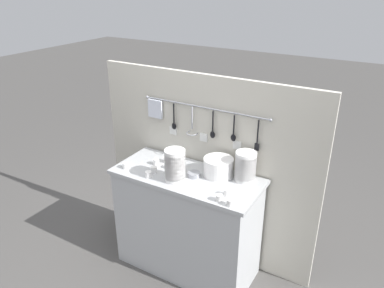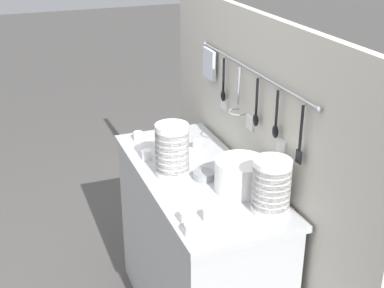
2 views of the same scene
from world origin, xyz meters
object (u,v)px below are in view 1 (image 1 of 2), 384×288
(cup_front_right, at_px, (227,192))
(cup_edge_far, at_px, (219,198))
(cup_back_right, at_px, (170,166))
(cup_centre, at_px, (166,160))
(bowl_stack_nested_right, at_px, (175,165))
(cup_front_left, at_px, (154,170))
(cup_mid_row, at_px, (230,203))
(cup_beside_plates, at_px, (156,162))
(cup_edge_near, at_px, (126,166))
(steel_mixing_bowl, at_px, (194,174))
(bowl_stack_tall_left, at_px, (245,166))
(plate_stack, at_px, (218,167))
(cup_back_left, at_px, (148,174))

(cup_front_right, xyz_separation_m, cup_edge_far, (-0.02, -0.09, 0.00))
(cup_back_right, bearing_deg, cup_centre, 138.95)
(bowl_stack_nested_right, xyz_separation_m, cup_edge_far, (0.43, -0.09, -0.10))
(cup_front_left, bearing_deg, cup_mid_row, -9.54)
(cup_beside_plates, bearing_deg, cup_mid_row, -17.06)
(cup_edge_near, height_order, cup_back_right, same)
(steel_mixing_bowl, height_order, cup_mid_row, cup_mid_row)
(cup_front_left, bearing_deg, cup_centre, 93.68)
(bowl_stack_tall_left, relative_size, cup_mid_row, 4.68)
(bowl_stack_nested_right, height_order, cup_front_right, bowl_stack_nested_right)
(steel_mixing_bowl, bearing_deg, cup_mid_row, -28.39)
(cup_edge_near, bearing_deg, bowl_stack_nested_right, 5.22)
(bowl_stack_nested_right, relative_size, bowl_stack_tall_left, 1.09)
(cup_beside_plates, bearing_deg, cup_edge_far, -17.98)
(plate_stack, height_order, cup_front_left, plate_stack)
(cup_edge_near, relative_size, cup_centre, 1.00)
(cup_edge_far, bearing_deg, cup_centre, 154.84)
(plate_stack, bearing_deg, cup_back_left, -146.07)
(bowl_stack_nested_right, height_order, cup_mid_row, bowl_stack_nested_right)
(cup_edge_near, xyz_separation_m, cup_front_right, (0.90, 0.05, 0.00))
(cup_edge_near, relative_size, cup_beside_plates, 1.00)
(cup_back_left, distance_m, cup_back_right, 0.22)
(bowl_stack_tall_left, relative_size, cup_beside_plates, 4.68)
(cup_mid_row, distance_m, cup_back_left, 0.73)
(bowl_stack_tall_left, bearing_deg, cup_edge_near, -160.89)
(cup_front_left, bearing_deg, cup_back_right, 57.80)
(cup_edge_near, xyz_separation_m, cup_back_right, (0.32, 0.18, 0.00))
(cup_front_right, distance_m, cup_back_left, 0.65)
(plate_stack, bearing_deg, bowl_stack_nested_right, -136.26)
(cup_beside_plates, height_order, cup_back_left, same)
(bowl_stack_tall_left, bearing_deg, bowl_stack_nested_right, -149.09)
(bowl_stack_tall_left, xyz_separation_m, cup_beside_plates, (-0.74, -0.14, -0.09))
(cup_back_left, bearing_deg, plate_stack, 33.93)
(bowl_stack_tall_left, relative_size, cup_front_right, 4.68)
(steel_mixing_bowl, relative_size, cup_front_left, 2.00)
(bowl_stack_tall_left, bearing_deg, cup_back_right, -167.31)
(cup_edge_near, bearing_deg, cup_back_left, -6.03)
(cup_edge_far, bearing_deg, cup_back_left, 178.13)
(cup_edge_near, bearing_deg, cup_front_left, 14.23)
(cup_back_right, bearing_deg, cup_back_left, -107.77)
(cup_front_right, relative_size, cup_edge_far, 1.00)
(bowl_stack_nested_right, distance_m, cup_front_left, 0.24)
(bowl_stack_tall_left, xyz_separation_m, cup_front_right, (-0.02, -0.27, -0.09))
(bowl_stack_tall_left, distance_m, cup_edge_near, 0.98)
(bowl_stack_nested_right, xyz_separation_m, cup_back_right, (-0.14, 0.14, -0.10))
(cup_centre, bearing_deg, cup_back_left, -85.49)
(cup_centre, xyz_separation_m, cup_beside_plates, (-0.05, -0.08, 0.00))
(bowl_stack_tall_left, distance_m, cup_back_right, 0.62)
(bowl_stack_tall_left, bearing_deg, cup_edge_far, -95.68)
(bowl_stack_nested_right, height_order, cup_back_left, bowl_stack_nested_right)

